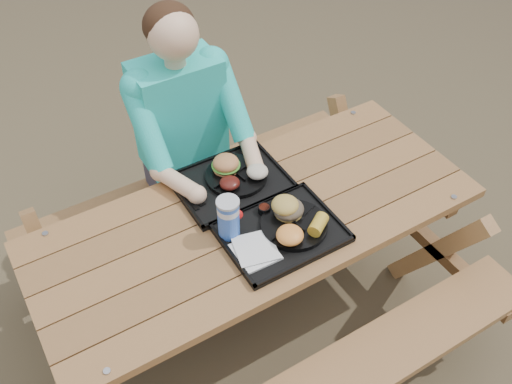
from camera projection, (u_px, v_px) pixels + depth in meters
ground at (256, 319)px, 2.80m from camera, size 60.00×60.00×0.00m
picnic_table at (256, 273)px, 2.54m from camera, size 1.80×1.49×0.75m
tray_near at (281, 233)px, 2.19m from camera, size 0.45×0.35×0.02m
tray_far at (231, 183)px, 2.39m from camera, size 0.45×0.35×0.02m
plate_near at (294, 225)px, 2.20m from camera, size 0.26×0.26×0.02m
plate_far at (236, 176)px, 2.39m from camera, size 0.26×0.26×0.02m
napkin_stack at (255, 252)px, 2.10m from camera, size 0.16×0.16×0.02m
soda_cup at (229, 219)px, 2.12m from camera, size 0.08×0.08×0.17m
condiment_bbq at (264, 209)px, 2.25m from camera, size 0.05×0.05×0.03m
condiment_mustard at (280, 202)px, 2.28m from camera, size 0.05×0.05×0.03m
sandwich at (289, 203)px, 2.18m from camera, size 0.11×0.11×0.12m
mac_cheese at (290, 235)px, 2.11m from camera, size 0.10×0.10×0.05m
corn_cob at (318, 224)px, 2.15m from camera, size 0.12×0.12×0.05m
cutlery_far at (194, 196)px, 2.32m from camera, size 0.04×0.14×0.01m
burger at (226, 160)px, 2.37m from camera, size 0.11×0.11×0.10m
baked_beans at (230, 183)px, 2.32m from camera, size 0.08×0.08×0.04m
potato_salad at (257, 172)px, 2.36m from camera, size 0.09×0.09×0.05m
diner at (186, 154)px, 2.71m from camera, size 0.48×0.84×1.28m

